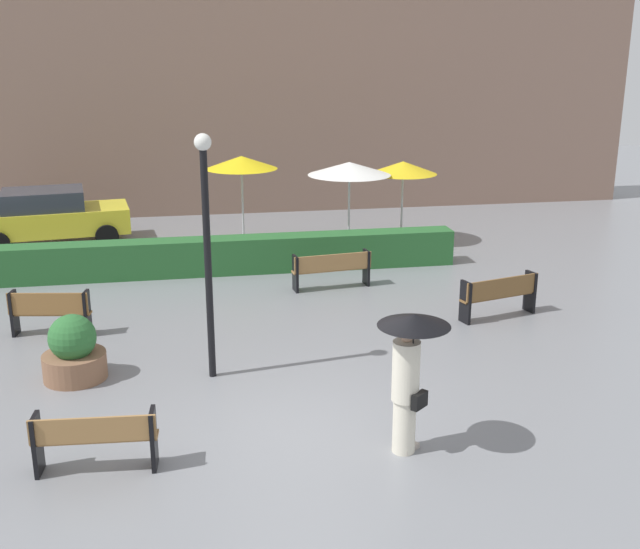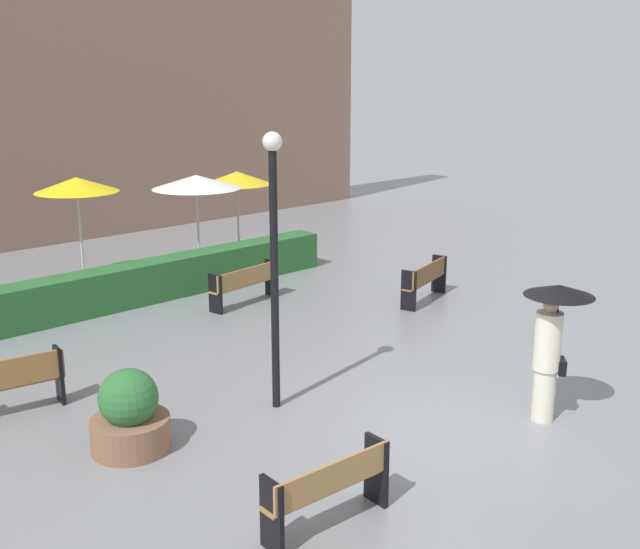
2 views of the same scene
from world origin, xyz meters
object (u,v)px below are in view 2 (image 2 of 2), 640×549
object	(u,v)px
bench_back_row	(246,282)
pedestrian_with_umbrella	(552,333)
bench_near_left	(329,486)
patio_umbrella_yellow_far	(237,178)
bench_far_right	(426,278)
patio_umbrella_yellow	(77,185)
patio_umbrella_white	(196,182)
bench_far_left	(10,381)
planter_pot	(130,416)
lamp_post	(274,245)

from	to	relation	value
bench_back_row	pedestrian_with_umbrella	world-z (taller)	pedestrian_with_umbrella
bench_near_left	patio_umbrella_yellow_far	distance (m)	13.50
bench_back_row	bench_far_right	world-z (taller)	bench_far_right
patio_umbrella_yellow	patio_umbrella_white	distance (m)	2.96
bench_far_left	bench_back_row	bearing A→B (deg)	18.50
bench_near_left	patio_umbrella_white	distance (m)	12.32
bench_far_left	patio_umbrella_yellow_far	distance (m)	10.65
bench_back_row	patio_umbrella_yellow_far	xyz separation A→B (m)	(2.77, 3.84, 1.67)
bench_far_right	planter_pot	bearing A→B (deg)	-169.12
bench_back_row	patio_umbrella_white	distance (m)	4.00
bench_far_left	bench_near_left	bearing A→B (deg)	-75.67
patio_umbrella_yellow	patio_umbrella_yellow_far	xyz separation A→B (m)	(4.48, -0.37, -0.21)
bench_near_left	planter_pot	xyz separation A→B (m)	(-0.65, 3.15, -0.02)
patio_umbrella_white	bench_far_right	bearing A→B (deg)	-72.45
bench_back_row	patio_umbrella_white	xyz separation A→B (m)	(1.14, 3.41, 1.76)
pedestrian_with_umbrella	bench_far_left	bearing A→B (deg)	134.88
bench_far_right	patio_umbrella_white	xyz separation A→B (m)	(-1.90, 6.00, 1.73)
planter_pot	patio_umbrella_white	xyz separation A→B (m)	(6.42, 7.60, 1.78)
bench_far_right	pedestrian_with_umbrella	bearing A→B (deg)	-124.81
patio_umbrella_white	lamp_post	bearing A→B (deg)	-117.46
bench_far_right	patio_umbrella_yellow	size ratio (longest dim) A/B	0.70
bench_far_left	pedestrian_with_umbrella	size ratio (longest dim) A/B	0.76
pedestrian_with_umbrella	planter_pot	distance (m)	5.98
pedestrian_with_umbrella	patio_umbrella_yellow_far	xyz separation A→B (m)	(3.20, 11.42, 0.84)
pedestrian_with_umbrella	patio_umbrella_yellow	xyz separation A→B (m)	(-1.28, 11.79, 1.04)
bench_back_row	planter_pot	bearing A→B (deg)	-141.55
bench_far_left	patio_umbrella_white	world-z (taller)	patio_umbrella_white
bench_back_row	planter_pot	distance (m)	6.74
bench_near_left	bench_far_left	bearing A→B (deg)	104.33
pedestrian_with_umbrella	planter_pot	bearing A→B (deg)	145.01
patio_umbrella_white	pedestrian_with_umbrella	bearing A→B (deg)	-98.14
planter_pot	lamp_post	distance (m)	3.09
bench_back_row	patio_umbrella_yellow_far	distance (m)	5.02
bench_near_left	patio_umbrella_white	size ratio (longest dim) A/B	0.67
planter_pot	patio_umbrella_yellow	bearing A→B (deg)	66.97
bench_near_left	bench_far_right	world-z (taller)	bench_far_right
bench_far_right	patio_umbrella_yellow_far	bearing A→B (deg)	92.36
bench_far_left	bench_far_right	world-z (taller)	bench_far_left
bench_far_right	patio_umbrella_yellow	world-z (taller)	patio_umbrella_yellow
bench_far_right	patio_umbrella_yellow	bearing A→B (deg)	124.90
patio_umbrella_yellow	patio_umbrella_yellow_far	bearing A→B (deg)	-4.76
bench_far_left	planter_pot	world-z (taller)	planter_pot
patio_umbrella_white	patio_umbrella_yellow_far	distance (m)	1.69
bench_near_left	patio_umbrella_yellow_far	xyz separation A→B (m)	(7.40, 11.17, 1.67)
bench_back_row	patio_umbrella_yellow	bearing A→B (deg)	112.05
bench_back_row	patio_umbrella_white	world-z (taller)	patio_umbrella_white
patio_umbrella_yellow	bench_far_left	bearing A→B (deg)	-124.56
pedestrian_with_umbrella	patio_umbrella_yellow_far	bearing A→B (deg)	74.32
bench_far_right	patio_umbrella_white	bearing A→B (deg)	107.55
pedestrian_with_umbrella	patio_umbrella_yellow	bearing A→B (deg)	96.17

